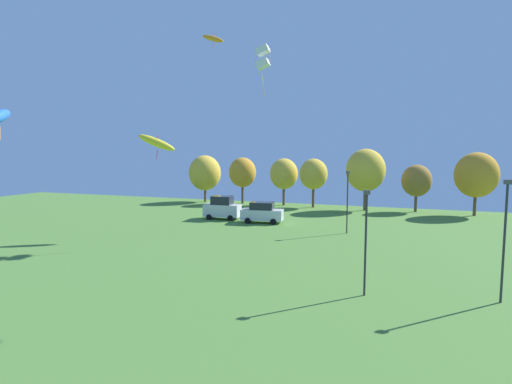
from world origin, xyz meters
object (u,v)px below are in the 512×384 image
at_px(light_post_2, 347,198).
at_px(treeline_tree_0, 205,173).
at_px(kite_flying_6, 157,143).
at_px(parked_car_second_from_left, 262,213).
at_px(treeline_tree_1, 242,172).
at_px(treeline_tree_6, 476,175).
at_px(parked_car_leftmost, 222,208).
at_px(light_post_1, 505,234).
at_px(light_post_0, 366,236).
at_px(kite_flying_5, 263,57).
at_px(treeline_tree_5, 417,181).
at_px(treeline_tree_4, 366,170).
at_px(treeline_tree_2, 284,174).
at_px(kite_flying_0, 213,39).
at_px(treeline_tree_3, 313,174).

relative_size(light_post_2, treeline_tree_0, 0.82).
xyz_separation_m(kite_flying_6, parked_car_second_from_left, (7.12, 9.27, -7.47)).
relative_size(treeline_tree_1, treeline_tree_6, 0.90).
relative_size(kite_flying_6, treeline_tree_6, 0.46).
height_order(treeline_tree_0, treeline_tree_6, treeline_tree_6).
distance_m(parked_car_leftmost, light_post_2, 15.17).
bearing_deg(light_post_1, light_post_0, -169.10).
xyz_separation_m(kite_flying_6, treeline_tree_0, (-7.36, 24.07, -4.09)).
relative_size(kite_flying_5, light_post_2, 0.76).
bearing_deg(treeline_tree_5, treeline_tree_6, -8.95).
xyz_separation_m(light_post_0, treeline_tree_6, (10.41, 32.68, 1.72)).
bearing_deg(treeline_tree_5, kite_flying_5, -125.28).
distance_m(kite_flying_5, treeline_tree_4, 23.42).
relative_size(light_post_2, treeline_tree_2, 0.87).
relative_size(kite_flying_6, parked_car_second_from_left, 0.75).
xyz_separation_m(kite_flying_0, treeline_tree_5, (20.38, 17.63, -15.12)).
bearing_deg(treeline_tree_1, treeline_tree_2, 1.44).
distance_m(kite_flying_6, treeline_tree_4, 28.54).
bearing_deg(light_post_2, kite_flying_6, -158.60).
bearing_deg(treeline_tree_6, light_post_0, -107.67).
relative_size(kite_flying_5, treeline_tree_4, 0.55).
distance_m(kite_flying_0, treeline_tree_2, 23.48).
relative_size(kite_flying_6, treeline_tree_0, 0.49).
xyz_separation_m(kite_flying_5, light_post_1, (17.14, -12.36, -12.74)).
bearing_deg(treeline_tree_4, treeline_tree_0, 176.81).
bearing_deg(kite_flying_0, light_post_2, 2.06).
bearing_deg(treeline_tree_0, treeline_tree_5, -0.79).
xyz_separation_m(light_post_1, light_post_2, (-9.65, 15.30, -0.21)).
height_order(kite_flying_6, treeline_tree_5, kite_flying_6).
bearing_deg(parked_car_leftmost, treeline_tree_0, 119.32).
relative_size(kite_flying_6, treeline_tree_5, 0.58).
relative_size(light_post_0, treeline_tree_1, 0.82).
xyz_separation_m(treeline_tree_0, treeline_tree_1, (6.30, 0.03, 0.18)).
distance_m(parked_car_leftmost, light_post_0, 26.77).
xyz_separation_m(kite_flying_6, treeline_tree_1, (-1.06, 24.10, -3.90)).
bearing_deg(kite_flying_6, kite_flying_5, 21.37).
distance_m(parked_car_leftmost, treeline_tree_2, 15.00).
bearing_deg(treeline_tree_1, kite_flying_0, -77.51).
bearing_deg(treeline_tree_3, treeline_tree_2, 169.07).
xyz_separation_m(kite_flying_5, treeline_tree_5, (14.21, 20.08, -12.26)).
bearing_deg(treeline_tree_3, treeline_tree_6, -2.24).
bearing_deg(treeline_tree_6, treeline_tree_3, 177.76).
bearing_deg(light_post_2, light_post_1, -57.77).
bearing_deg(treeline_tree_1, treeline_tree_3, -3.74).
distance_m(kite_flying_6, treeline_tree_1, 24.43).
bearing_deg(treeline_tree_6, treeline_tree_4, 179.50).
bearing_deg(parked_car_leftmost, light_post_0, -53.14).
bearing_deg(treeline_tree_6, parked_car_leftmost, -155.78).
height_order(treeline_tree_1, treeline_tree_5, treeline_tree_1).
distance_m(parked_car_leftmost, treeline_tree_6, 30.90).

